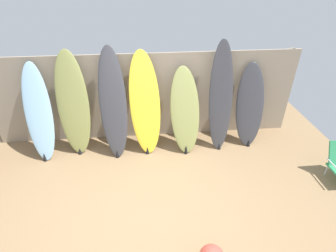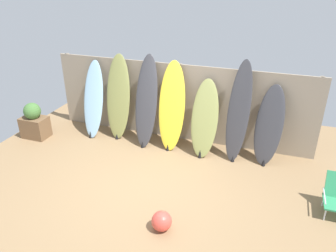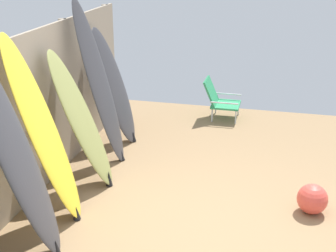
# 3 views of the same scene
# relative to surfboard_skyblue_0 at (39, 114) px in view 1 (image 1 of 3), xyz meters

# --- Properties ---
(ground) EXTENTS (7.68, 7.68, 0.00)m
(ground) POSITION_rel_surfboard_skyblue_0_xyz_m (1.98, -1.58, -0.87)
(ground) COLOR #8E704C
(fence_back) EXTENTS (6.08, 0.11, 1.80)m
(fence_back) POSITION_rel_surfboard_skyblue_0_xyz_m (1.98, 0.42, 0.03)
(fence_back) COLOR gray
(fence_back) RESTS_ON ground
(surfboard_skyblue_0) EXTENTS (0.56, 0.75, 1.76)m
(surfboard_skyblue_0) POSITION_rel_surfboard_skyblue_0_xyz_m (0.00, 0.00, 0.00)
(surfboard_skyblue_0) COLOR #8CB7D6
(surfboard_skyblue_0) RESTS_ON ground
(surfboard_olive_1) EXTENTS (0.60, 0.53, 1.97)m
(surfboard_olive_1) POSITION_rel_surfboard_skyblue_0_xyz_m (0.62, 0.07, 0.11)
(surfboard_olive_1) COLOR olive
(surfboard_olive_1) RESTS_ON ground
(surfboard_charcoal_2) EXTENTS (0.54, 0.74, 2.02)m
(surfboard_charcoal_2) POSITION_rel_surfboard_skyblue_0_xyz_m (1.36, -0.02, 0.13)
(surfboard_charcoal_2) COLOR #38383D
(surfboard_charcoal_2) RESTS_ON ground
(surfboard_yellow_3) EXTENTS (0.66, 0.73, 1.92)m
(surfboard_yellow_3) POSITION_rel_surfboard_skyblue_0_xyz_m (1.95, 0.02, 0.08)
(surfboard_yellow_3) COLOR yellow
(surfboard_yellow_3) RESTS_ON ground
(surfboard_olive_4) EXTENTS (0.62, 0.74, 1.61)m
(surfboard_olive_4) POSITION_rel_surfboard_skyblue_0_xyz_m (2.70, -0.04, -0.08)
(surfboard_olive_4) COLOR olive
(surfboard_olive_4) RESTS_ON ground
(surfboard_charcoal_5) EXTENTS (0.51, 0.65, 2.07)m
(surfboard_charcoal_5) POSITION_rel_surfboard_skyblue_0_xyz_m (3.39, 0.01, 0.15)
(surfboard_charcoal_5) COLOR #38383D
(surfboard_charcoal_5) RESTS_ON ground
(surfboard_charcoal_6) EXTENTS (0.62, 0.68, 1.62)m
(surfboard_charcoal_6) POSITION_rel_surfboard_skyblue_0_xyz_m (4.02, 0.05, -0.07)
(surfboard_charcoal_6) COLOR #38383D
(surfboard_charcoal_6) RESTS_ON ground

